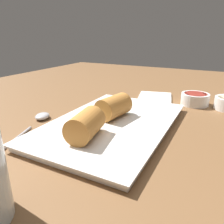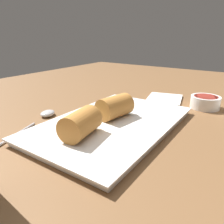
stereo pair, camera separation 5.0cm
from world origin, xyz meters
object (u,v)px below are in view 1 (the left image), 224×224
Objects in this scene: serving_plate at (112,124)px; napkin at (155,97)px; dipping_bowl_near at (195,99)px; spoon at (39,119)px.

serving_plate is 25.34cm from napkin.
serving_plate is 4.75× the size of dipping_bowl_near.
spoon is 34.80cm from napkin.
spoon is 1.45× the size of napkin.
napkin is at bearing 150.17° from spoon.
napkin is at bearing 176.51° from serving_plate.
dipping_bowl_near is 0.39× the size of spoon.
serving_plate is at bearing -28.43° from dipping_bowl_near.
dipping_bowl_near reaches higher than serving_plate.
spoon is at bearing -72.74° from serving_plate.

